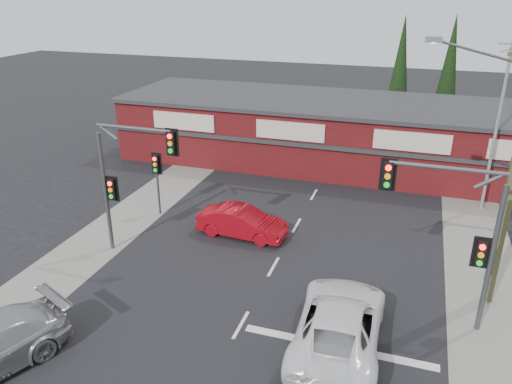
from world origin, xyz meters
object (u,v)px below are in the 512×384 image
(shop_building, at_px, (319,130))
(utility_pole, at_px, (510,168))
(red_sedan, at_px, (242,222))
(white_suv, at_px, (339,324))

(shop_building, xyz_separation_m, utility_pole, (9.36, -14.00, 3.26))
(red_sedan, xyz_separation_m, utility_pole, (10.61, -2.05, 4.69))
(white_suv, distance_m, utility_pole, 7.96)
(white_suv, distance_m, red_sedan, 8.55)
(red_sedan, distance_m, shop_building, 12.10)
(white_suv, bearing_deg, shop_building, -78.23)
(white_suv, relative_size, shop_building, 0.22)
(white_suv, relative_size, utility_pole, 0.60)
(red_sedan, relative_size, shop_building, 0.16)
(white_suv, height_order, shop_building, shop_building)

